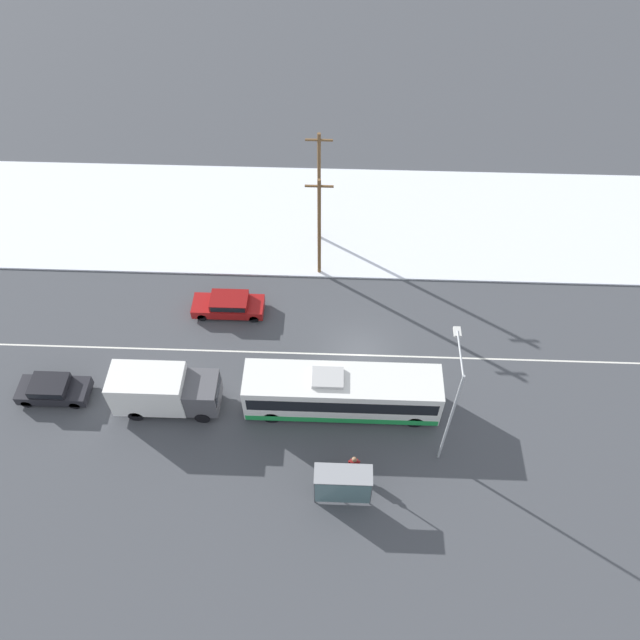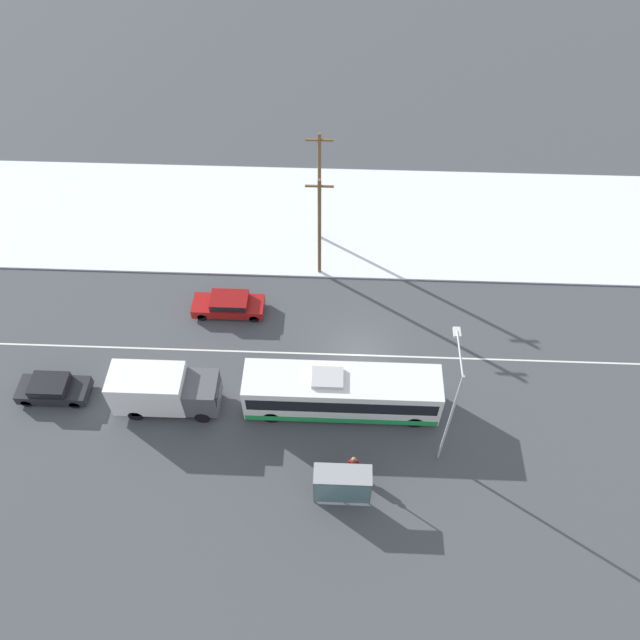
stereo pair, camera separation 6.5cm
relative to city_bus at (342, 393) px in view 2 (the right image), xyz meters
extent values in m
plane|color=#424449|center=(1.13, 3.87, -1.56)|extent=(120.00, 120.00, 0.00)
cube|color=silver|center=(1.13, 16.72, -1.50)|extent=(80.00, 12.29, 0.12)
cube|color=silver|center=(1.13, 3.87, -1.56)|extent=(60.00, 0.12, 0.00)
cube|color=white|center=(0.00, 0.00, 0.05)|extent=(11.41, 2.55, 2.68)
cube|color=black|center=(0.00, 0.00, 0.38)|extent=(10.96, 2.57, 1.02)
cube|color=green|center=(0.00, 0.00, -1.04)|extent=(11.30, 2.57, 0.48)
cube|color=#B2B2B2|center=(-0.85, 0.00, 1.51)|extent=(1.80, 1.40, 0.24)
cylinder|color=black|center=(4.31, -1.14, -1.06)|extent=(1.00, 0.28, 1.00)
cylinder|color=black|center=(4.31, 1.13, -1.06)|extent=(1.00, 0.28, 1.00)
cylinder|color=black|center=(-4.10, -1.14, -1.06)|extent=(1.00, 0.28, 1.00)
cylinder|color=black|center=(-4.10, 1.13, -1.06)|extent=(1.00, 0.28, 1.00)
cube|color=silver|center=(-11.27, -0.30, 0.22)|extent=(4.30, 2.30, 2.57)
cube|color=#4C4C51|center=(-8.16, -0.30, -0.06)|extent=(1.90, 2.19, 2.00)
cube|color=black|center=(-7.23, -0.30, 0.34)|extent=(0.06, 1.96, 0.88)
cylinder|color=black|center=(-8.16, -1.32, -1.11)|extent=(0.90, 0.26, 0.90)
cylinder|color=black|center=(-8.16, 0.72, -1.11)|extent=(0.90, 0.26, 0.90)
cylinder|color=black|center=(-12.13, -1.32, -1.11)|extent=(0.90, 0.26, 0.90)
cylinder|color=black|center=(-12.13, 0.72, -1.11)|extent=(0.90, 0.26, 0.90)
cube|color=maroon|center=(-7.73, 7.18, -1.00)|extent=(4.78, 1.80, 0.67)
cube|color=maroon|center=(-7.61, 7.18, -0.41)|extent=(2.49, 1.66, 0.53)
cube|color=black|center=(-7.61, 7.18, -0.40)|extent=(2.29, 1.69, 0.42)
cylinder|color=black|center=(-9.42, 6.39, -1.24)|extent=(0.64, 0.22, 0.64)
cylinder|color=black|center=(-9.42, 7.97, -1.24)|extent=(0.64, 0.22, 0.64)
cylinder|color=black|center=(-5.94, 6.39, -1.24)|extent=(0.64, 0.22, 0.64)
cylinder|color=black|center=(-5.94, 7.97, -1.24)|extent=(0.64, 0.22, 0.64)
cube|color=black|center=(-17.42, 0.12, -0.99)|extent=(4.23, 1.80, 0.69)
cube|color=black|center=(-17.52, 0.12, -0.39)|extent=(2.20, 1.66, 0.51)
cube|color=black|center=(-17.52, 0.12, -0.38)|extent=(2.02, 1.69, 0.41)
cylinder|color=black|center=(-16.00, -0.67, -1.24)|extent=(0.64, 0.22, 0.64)
cylinder|color=black|center=(-16.00, 0.91, -1.24)|extent=(0.64, 0.22, 0.64)
cylinder|color=black|center=(-18.93, -0.67, -1.24)|extent=(0.64, 0.22, 0.64)
cylinder|color=black|center=(-18.93, 0.91, -1.24)|extent=(0.64, 0.22, 0.64)
cylinder|color=#23232D|center=(0.60, -4.30, -1.15)|extent=(0.13, 0.13, 0.83)
cylinder|color=#23232D|center=(0.85, -4.30, -1.15)|extent=(0.13, 0.13, 0.83)
cube|color=maroon|center=(0.72, -4.30, -0.39)|extent=(0.43, 0.23, 0.68)
sphere|color=#8E6647|center=(0.72, -4.30, 0.10)|extent=(0.29, 0.29, 0.29)
cylinder|color=maroon|center=(0.45, -4.30, -0.43)|extent=(0.11, 0.11, 0.65)
cylinder|color=maroon|center=(0.99, -4.30, -0.43)|extent=(0.11, 0.11, 0.65)
cube|color=gray|center=(0.13, -5.50, 0.81)|extent=(3.07, 1.20, 0.06)
cube|color=slate|center=(0.13, -6.08, -0.36)|extent=(2.95, 0.04, 2.16)
cylinder|color=#474C51|center=(-1.36, -4.94, -0.39)|extent=(0.08, 0.08, 2.34)
cylinder|color=#474C51|center=(1.63, -4.94, -0.39)|extent=(0.08, 0.08, 2.34)
cylinder|color=#474C51|center=(-1.36, -6.06, -0.39)|extent=(0.08, 0.08, 2.34)
cylinder|color=#474C51|center=(1.63, -6.06, -0.39)|extent=(0.08, 0.08, 2.34)
cylinder|color=#9EA3A8|center=(5.57, -3.14, 2.58)|extent=(0.14, 0.14, 8.29)
cylinder|color=#9EA3A8|center=(5.57, -1.76, 6.58)|extent=(0.10, 2.77, 0.10)
cube|color=silver|center=(5.57, -0.37, 6.51)|extent=(0.36, 0.60, 0.16)
cylinder|color=brown|center=(-1.75, 11.07, 2.58)|extent=(0.24, 0.24, 8.28)
cube|color=brown|center=(-1.75, 11.07, 6.22)|extent=(1.80, 0.12, 0.12)
cylinder|color=brown|center=(-1.89, 14.63, 3.01)|extent=(0.24, 0.24, 9.15)
cube|color=brown|center=(-1.89, 14.63, 7.08)|extent=(1.80, 0.12, 0.12)
camera|label=1|loc=(-0.57, -19.68, 31.01)|focal=35.00mm
camera|label=2|loc=(-0.51, -19.67, 31.01)|focal=35.00mm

